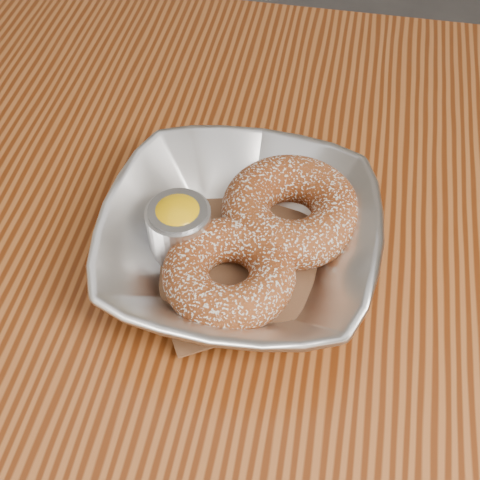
% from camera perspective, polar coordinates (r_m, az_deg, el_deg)
% --- Properties ---
extents(table, '(1.20, 0.80, 0.75)m').
position_cam_1_polar(table, '(0.62, 8.38, -9.66)').
color(table, brown).
rests_on(table, ground_plane).
extents(serving_bowl, '(0.22, 0.22, 0.05)m').
position_cam_1_polar(serving_bowl, '(0.52, 0.00, -0.24)').
color(serving_bowl, silver).
rests_on(serving_bowl, table).
extents(parchment, '(0.20, 0.20, 0.00)m').
position_cam_1_polar(parchment, '(0.54, -0.00, -1.43)').
color(parchment, brown).
rests_on(parchment, table).
extents(donut_back, '(0.14, 0.14, 0.04)m').
position_cam_1_polar(donut_back, '(0.54, 4.36, 2.53)').
color(donut_back, brown).
rests_on(donut_back, parchment).
extents(donut_front, '(0.11, 0.11, 0.04)m').
position_cam_1_polar(donut_front, '(0.50, -0.94, -2.86)').
color(donut_front, brown).
rests_on(donut_front, parchment).
extents(ramekin, '(0.05, 0.05, 0.05)m').
position_cam_1_polar(ramekin, '(0.53, -5.21, 1.17)').
color(ramekin, silver).
rests_on(ramekin, table).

